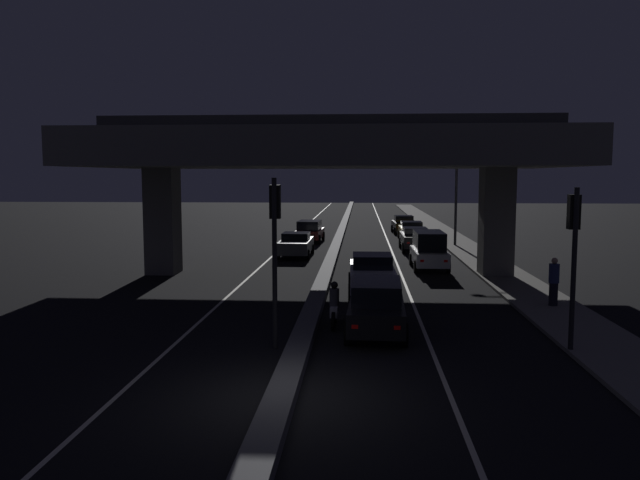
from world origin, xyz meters
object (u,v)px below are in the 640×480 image
(car_black_lead, at_px, (377,306))
(car_black_sixth, at_px, (403,224))
(car_taxi_yellow_fifth, at_px, (411,231))
(motorcycle_white_filtering_near, at_px, (334,307))
(car_white_second, at_px, (372,274))
(car_black_fourth, at_px, (415,238))
(traffic_light_left_of_median, at_px, (275,232))
(traffic_light_right_of_median, at_px, (574,240))
(pedestrian_on_sidewalk, at_px, (554,282))
(car_dark_red_second_oncoming, at_px, (309,231))
(street_lamp, at_px, (451,177))
(car_grey_lead_oncoming, at_px, (296,244))
(car_white_third, at_px, (429,249))

(car_black_lead, xyz_separation_m, car_black_sixth, (3.10, 34.19, -0.11))
(car_taxi_yellow_fifth, xyz_separation_m, car_black_sixth, (-0.22, 5.65, 0.03))
(car_taxi_yellow_fifth, distance_m, motorcycle_white_filtering_near, 27.99)
(car_white_second, xyz_separation_m, car_black_fourth, (3.06, 15.17, -0.03))
(car_white_second, relative_size, car_black_sixth, 1.18)
(traffic_light_left_of_median, bearing_deg, traffic_light_right_of_median, 0.02)
(car_black_sixth, height_order, pedestrian_on_sidewalk, pedestrian_on_sidewalk)
(car_white_second, height_order, car_dark_red_second_oncoming, car_white_second)
(street_lamp, height_order, car_grey_lead_oncoming, street_lamp)
(car_white_second, bearing_deg, car_taxi_yellow_fifth, -9.80)
(car_black_lead, height_order, car_dark_red_second_oncoming, car_black_lead)
(motorcycle_white_filtering_near, bearing_deg, car_grey_lead_oncoming, 10.81)
(street_lamp, distance_m, car_black_fourth, 5.36)
(street_lamp, bearing_deg, car_black_sixth, 104.43)
(car_taxi_yellow_fifth, bearing_deg, car_white_second, 171.17)
(street_lamp, distance_m, car_dark_red_second_oncoming, 10.92)
(traffic_light_left_of_median, xyz_separation_m, car_black_sixth, (6.01, 35.85, -2.53))
(car_black_sixth, bearing_deg, car_white_third, 177.59)
(traffic_light_right_of_median, height_order, car_black_sixth, traffic_light_right_of_median)
(car_white_third, relative_size, car_grey_lead_oncoming, 0.94)
(car_black_sixth, xyz_separation_m, motorcycle_white_filtering_near, (-4.45, -33.25, -0.14))
(car_black_fourth, relative_size, car_black_sixth, 1.15)
(car_black_sixth, bearing_deg, traffic_light_right_of_median, -178.85)
(car_taxi_yellow_fifth, bearing_deg, motorcycle_white_filtering_near, 170.33)
(traffic_light_left_of_median, relative_size, car_black_sixth, 1.18)
(car_white_second, height_order, motorcycle_white_filtering_near, car_white_second)
(street_lamp, distance_m, car_grey_lead_oncoming, 12.36)
(pedestrian_on_sidewalk, bearing_deg, car_grey_lead_oncoming, 127.57)
(traffic_light_right_of_median, height_order, car_black_lead, traffic_light_right_of_median)
(traffic_light_right_of_median, bearing_deg, car_dark_red_second_oncoming, 108.68)
(car_black_lead, height_order, car_white_third, car_white_third)
(car_grey_lead_oncoming, bearing_deg, car_taxi_yellow_fifth, 142.82)
(car_black_lead, xyz_separation_m, car_black_fourth, (3.03, 21.97, -0.08))
(traffic_light_left_of_median, xyz_separation_m, car_taxi_yellow_fifth, (6.24, 30.20, -2.56))
(car_white_third, height_order, car_dark_red_second_oncoming, car_white_third)
(car_taxi_yellow_fifth, height_order, car_grey_lead_oncoming, car_taxi_yellow_fifth)
(car_black_lead, distance_m, car_black_fourth, 22.18)
(car_black_lead, distance_m, car_white_third, 14.21)
(traffic_light_right_of_median, relative_size, car_white_second, 0.95)
(street_lamp, bearing_deg, traffic_light_right_of_median, -90.69)
(street_lamp, relative_size, car_black_fourth, 1.71)
(traffic_light_right_of_median, xyz_separation_m, motorcycle_white_filtering_near, (-6.64, 2.60, -2.50))
(traffic_light_right_of_median, height_order, car_white_second, traffic_light_right_of_median)
(car_white_second, height_order, car_taxi_yellow_fifth, car_white_second)
(car_white_second, xyz_separation_m, car_black_sixth, (3.13, 27.39, -0.06))
(car_black_lead, bearing_deg, street_lamp, -11.12)
(car_black_fourth, bearing_deg, street_lamp, -46.48)
(car_black_sixth, xyz_separation_m, car_grey_lead_oncoming, (-7.55, -15.66, -0.03))
(traffic_light_left_of_median, height_order, street_lamp, street_lamp)
(street_lamp, bearing_deg, pedestrian_on_sidewalk, -87.21)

